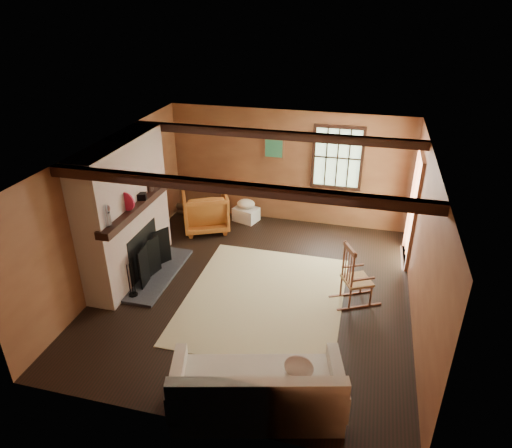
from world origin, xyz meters
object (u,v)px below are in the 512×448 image
(laundry_basket, at_px, (246,214))
(rocking_chair, at_px, (355,279))
(sofa, at_px, (258,393))
(armchair, at_px, (205,210))
(fireplace, at_px, (127,216))

(laundry_basket, bearing_deg, rocking_chair, -44.55)
(laundry_basket, bearing_deg, sofa, -73.11)
(sofa, bearing_deg, laundry_basket, 92.36)
(rocking_chair, distance_m, armchair, 3.65)
(rocking_chair, bearing_deg, armchair, 32.70)
(rocking_chair, height_order, sofa, rocking_chair)
(rocking_chair, height_order, armchair, rocking_chair)
(fireplace, height_order, laundry_basket, fireplace)
(rocking_chair, xyz_separation_m, sofa, (-0.96, -2.48, -0.15))
(laundry_basket, bearing_deg, fireplace, -119.17)
(sofa, relative_size, laundry_basket, 4.31)
(fireplace, bearing_deg, laundry_basket, 60.83)
(fireplace, height_order, armchair, fireplace)
(sofa, xyz_separation_m, laundry_basket, (-1.48, 4.88, -0.14))
(laundry_basket, distance_m, armchair, 0.96)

